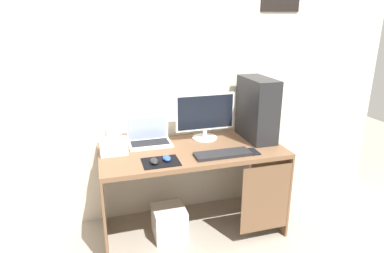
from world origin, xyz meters
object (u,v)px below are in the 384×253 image
object	(u,v)px
pc_tower	(257,109)
subwoofer	(169,222)
laptop	(149,138)
projector	(114,147)
monitor	(205,116)
keyboard	(223,154)
mouse_left	(167,158)
speaker	(109,135)
cell_phone	(253,152)
mouse_right	(154,161)

from	to	relation	value
pc_tower	subwoofer	world-z (taller)	pc_tower
laptop	projector	bearing A→B (deg)	-155.21
pc_tower	monitor	world-z (taller)	pc_tower
keyboard	subwoofer	distance (m)	0.73
pc_tower	keyboard	xyz separation A→B (m)	(-0.40, -0.27, -0.24)
mouse_left	laptop	bearing A→B (deg)	99.02
projector	mouse_left	xyz separation A→B (m)	(0.35, -0.24, -0.03)
pc_tower	projector	xyz separation A→B (m)	(-1.17, -0.01, -0.20)
projector	speaker	bearing A→B (deg)	97.13
keyboard	cell_phone	xyz separation A→B (m)	(0.24, -0.01, -0.01)
speaker	mouse_left	size ratio (longest dim) A/B	1.93
monitor	subwoofer	bearing A→B (deg)	-148.51
projector	mouse_left	distance (m)	0.43
pc_tower	subwoofer	size ratio (longest dim) A/B	2.02
monitor	projector	world-z (taller)	monitor
projector	subwoofer	bearing A→B (deg)	-16.74
monitor	speaker	size ratio (longest dim) A/B	2.71
mouse_left	cell_phone	distance (m)	0.66
cell_phone	subwoofer	size ratio (longest dim) A/B	0.51
laptop	keyboard	xyz separation A→B (m)	(0.48, -0.40, -0.03)
laptop	projector	distance (m)	0.32
keyboard	mouse_left	xyz separation A→B (m)	(-0.42, 0.02, 0.01)
pc_tower	projector	bearing A→B (deg)	-179.73
speaker	mouse_right	distance (m)	0.51
mouse_right	subwoofer	size ratio (longest dim) A/B	0.38
cell_phone	subwoofer	distance (m)	0.88
subwoofer	keyboard	bearing A→B (deg)	-21.29
projector	mouse_right	world-z (taller)	projector
laptop	subwoofer	world-z (taller)	laptop
projector	keyboard	distance (m)	0.81
mouse_left	subwoofer	bearing A→B (deg)	75.10
mouse_right	cell_phone	distance (m)	0.76
speaker	keyboard	world-z (taller)	speaker
speaker	cell_phone	xyz separation A→B (m)	(1.03, -0.43, -0.09)
monitor	laptop	distance (m)	0.49
cell_phone	subwoofer	world-z (taller)	cell_phone
mouse_right	projector	bearing A→B (deg)	133.37
monitor	mouse_right	distance (m)	0.65
mouse_right	speaker	bearing A→B (deg)	122.59
speaker	subwoofer	distance (m)	0.85
mouse_right	keyboard	bearing A→B (deg)	0.56
laptop	subwoofer	distance (m)	0.69
projector	cell_phone	xyz separation A→B (m)	(1.01, -0.27, -0.05)
mouse_left	mouse_right	distance (m)	0.10
monitor	keyboard	xyz separation A→B (m)	(0.01, -0.38, -0.18)
keyboard	laptop	bearing A→B (deg)	140.13
pc_tower	cell_phone	bearing A→B (deg)	-119.55
keyboard	mouse_left	world-z (taller)	mouse_left
laptop	mouse_right	xyz separation A→B (m)	(-0.03, -0.40, -0.02)
pc_tower	monitor	xyz separation A→B (m)	(-0.41, 0.11, -0.06)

